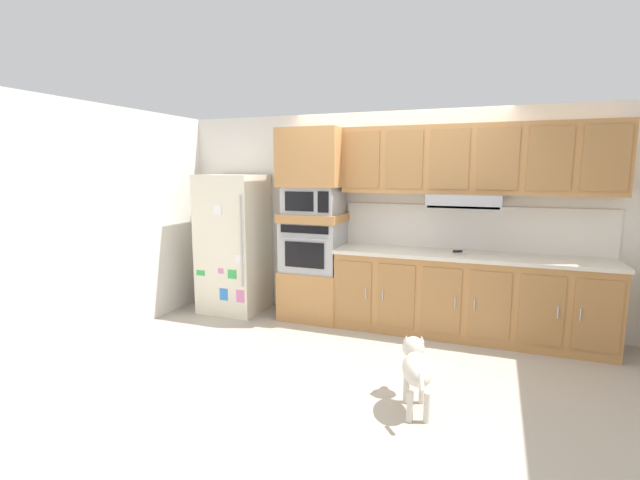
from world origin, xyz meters
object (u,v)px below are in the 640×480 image
dog (416,366)px  screwdriver (458,251)px  built_in_oven (314,246)px  refrigerator (234,243)px  microwave (313,200)px

dog → screwdriver: bearing=-20.1°
built_in_oven → refrigerator: bearing=-176.4°
screwdriver → microwave: bearing=-178.4°
microwave → screwdriver: microwave is taller
microwave → screwdriver: bearing=1.6°
built_in_oven → screwdriver: (1.69, 0.05, 0.03)m
built_in_oven → screwdriver: size_ratio=4.43×
screwdriver → dog: 1.91m
built_in_oven → screwdriver: bearing=1.6°
built_in_oven → dog: bearing=-48.8°
dog → built_in_oven: bearing=25.7°
refrigerator → screwdriver: 2.78m
refrigerator → built_in_oven: refrigerator is taller
refrigerator → built_in_oven: size_ratio=2.51×
screwdriver → dog: screwdriver is taller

